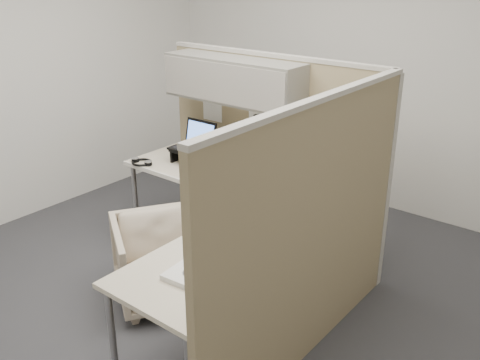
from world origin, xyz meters
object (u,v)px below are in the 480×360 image
Objects in this scene: desk at (232,208)px; monitor_left at (279,143)px; office_chair at (163,257)px; keyboard at (273,195)px.

desk is 0.66m from monitor_left.
desk reaches higher than office_chair.
monitor_left is at bearing 13.45° from office_chair.
monitor_left is (-0.01, 0.58, 0.32)m from desk.
monitor_left is 0.46m from keyboard.
keyboard is (0.51, 0.61, 0.41)m from office_chair.
office_chair is at bearing -134.19° from desk.
office_chair is 1.44× the size of monitor_left.
office_chair is 1.59× the size of keyboard.
desk is 4.29× the size of monitor_left.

